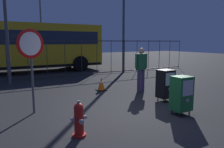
# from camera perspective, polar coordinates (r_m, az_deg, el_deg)

# --- Properties ---
(ground_plane) EXTENTS (60.00, 60.00, 0.00)m
(ground_plane) POSITION_cam_1_polar(r_m,az_deg,el_deg) (5.78, 3.26, -10.64)
(ground_plane) COLOR #262628
(fire_hydrant) EXTENTS (0.33, 0.32, 0.75)m
(fire_hydrant) POSITION_cam_1_polar(r_m,az_deg,el_deg) (4.45, -8.78, -11.90)
(fire_hydrant) COLOR red
(fire_hydrant) RESTS_ON ground_plane
(newspaper_box_primary) EXTENTS (0.48, 0.42, 1.02)m
(newspaper_box_primary) POSITION_cam_1_polar(r_m,az_deg,el_deg) (5.89, 17.98, -4.90)
(newspaper_box_primary) COLOR black
(newspaper_box_primary) RESTS_ON ground_plane
(newspaper_box_secondary) EXTENTS (0.48, 0.42, 1.02)m
(newspaper_box_secondary) POSITION_cam_1_polar(r_m,az_deg,el_deg) (7.09, 14.00, -2.51)
(newspaper_box_secondary) COLOR black
(newspaper_box_secondary) RESTS_ON ground_plane
(stop_sign) EXTENTS (0.71, 0.31, 2.23)m
(stop_sign) POSITION_cam_1_polar(r_m,az_deg,el_deg) (5.95, -20.71, 5.13)
(stop_sign) COLOR #4C4F54
(stop_sign) RESTS_ON ground_plane
(pedestrian) EXTENTS (0.55, 0.22, 1.67)m
(pedestrian) POSITION_cam_1_polar(r_m,az_deg,el_deg) (8.27, 7.74, 1.86)
(pedestrian) COLOR #382D51
(pedestrian) RESTS_ON ground_plane
(traffic_cone) EXTENTS (0.36, 0.36, 0.53)m
(traffic_cone) POSITION_cam_1_polar(r_m,az_deg,el_deg) (8.47, -2.84, -2.63)
(traffic_cone) COLOR black
(traffic_cone) RESTS_ON ground_plane
(fence_barrier) EXTENTS (18.03, 0.04, 2.00)m
(fence_barrier) POSITION_cam_1_polar(r_m,az_deg,el_deg) (11.72, -14.60, 3.95)
(fence_barrier) COLOR #2D2D33
(fence_barrier) RESTS_ON ground_plane
(bus_near) EXTENTS (10.51, 2.83, 3.00)m
(bus_near) POSITION_cam_1_polar(r_m,az_deg,el_deg) (14.37, -24.29, 7.03)
(bus_near) COLOR gold
(bus_near) RESTS_ON ground_plane
(street_light_far_left) EXTENTS (0.32, 0.32, 6.98)m
(street_light_far_left) POSITION_cam_1_polar(r_m,az_deg,el_deg) (21.67, -18.42, 13.81)
(street_light_far_left) COLOR #4C4F54
(street_light_far_left) RESTS_ON ground_plane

